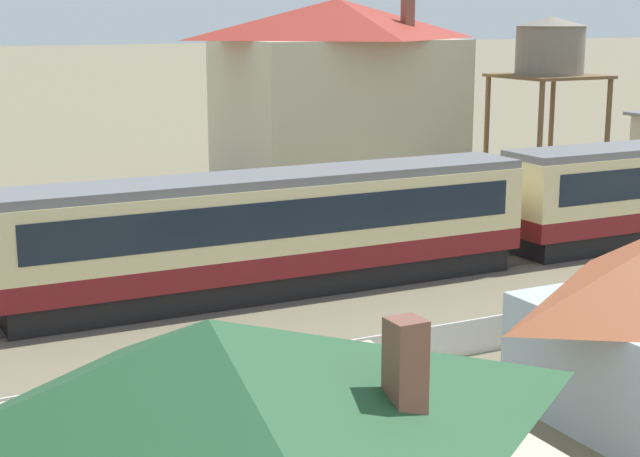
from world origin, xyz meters
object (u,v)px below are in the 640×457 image
object	(u,v)px
yard_tree_0	(291,115)
water_tower	(550,52)
station_house_red_roof	(338,94)
passenger_train	(514,202)

from	to	relation	value
yard_tree_0	water_tower	bearing A→B (deg)	-39.95
yard_tree_0	station_house_red_roof	bearing A→B (deg)	-66.04
passenger_train	yard_tree_0	xyz separation A→B (m)	(-0.29, 20.13, 1.67)
station_house_red_roof	yard_tree_0	xyz separation A→B (m)	(-1.38, 3.10, -1.34)
passenger_train	station_house_red_roof	bearing A→B (deg)	86.37
station_house_red_roof	water_tower	world-z (taller)	station_house_red_roof
passenger_train	water_tower	bearing A→B (deg)	46.02
station_house_red_roof	yard_tree_0	world-z (taller)	station_house_red_roof
passenger_train	water_tower	distance (m)	16.19
passenger_train	station_house_red_roof	xyz separation A→B (m)	(1.08, 17.04, 3.01)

